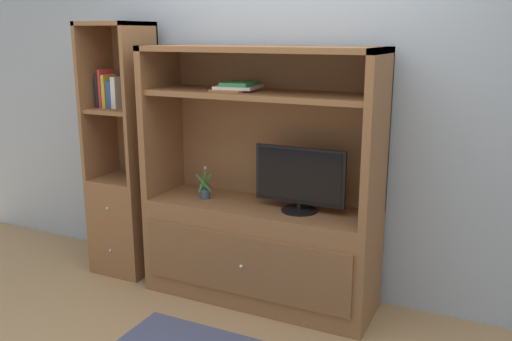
{
  "coord_description": "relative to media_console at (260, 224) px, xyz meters",
  "views": [
    {
      "loc": [
        1.52,
        -2.77,
        1.8
      ],
      "look_at": [
        0.0,
        0.35,
        0.93
      ],
      "focal_mm": 38.35,
      "sensor_mm": 36.0,
      "label": 1
    }
  ],
  "objects": [
    {
      "name": "bookshelf_tall",
      "position": [
        -1.14,
        0.0,
        0.08
      ],
      "size": [
        0.44,
        0.42,
        1.89
      ],
      "color": "brown",
      "rests_on": "ground_plane"
    },
    {
      "name": "painted_rear_wall",
      "position": [
        0.0,
        0.34,
        0.86
      ],
      "size": [
        6.0,
        0.1,
        2.8
      ],
      "primitive_type": "cube",
      "color": "#9EA8B2",
      "rests_on": "ground_plane"
    },
    {
      "name": "ground_plane",
      "position": [
        0.0,
        -0.41,
        -0.54
      ],
      "size": [
        8.0,
        8.0,
        0.0
      ],
      "primitive_type": "plane",
      "color": "tan"
    },
    {
      "name": "media_console",
      "position": [
        0.0,
        0.0,
        0.0
      ],
      "size": [
        1.59,
        0.53,
        1.73
      ],
      "color": "brown",
      "rests_on": "ground_plane"
    },
    {
      "name": "magazine_stack",
      "position": [
        -0.15,
        0.0,
        0.93
      ],
      "size": [
        0.29,
        0.36,
        0.06
      ],
      "color": "#A56638",
      "rests_on": "media_console"
    },
    {
      "name": "upright_book_row",
      "position": [
        -1.22,
        -0.01,
        0.85
      ],
      "size": [
        0.18,
        0.15,
        0.28
      ],
      "color": "black",
      "rests_on": "bookshelf_tall"
    },
    {
      "name": "tv_monitor",
      "position": [
        0.29,
        -0.01,
        0.35
      ],
      "size": [
        0.61,
        0.24,
        0.42
      ],
      "color": "black",
      "rests_on": "media_console"
    },
    {
      "name": "potted_plant",
      "position": [
        -0.41,
        -0.04,
        0.19
      ],
      "size": [
        0.12,
        0.14,
        0.23
      ],
      "color": "#384C56",
      "rests_on": "media_console"
    }
  ]
}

